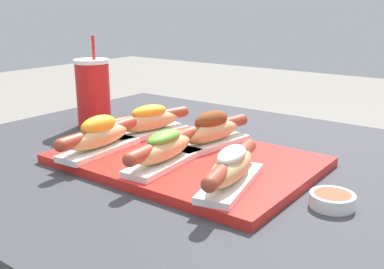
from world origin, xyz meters
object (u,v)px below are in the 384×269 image
at_px(drink_cup, 93,93).
at_px(serving_tray, 186,160).
at_px(hot_dog_2, 231,167).
at_px(hot_dog_4, 211,131).
at_px(hot_dog_3, 149,121).
at_px(sauce_bowl, 332,199).
at_px(hot_dog_0, 99,136).
at_px(hot_dog_1, 164,149).

bearing_deg(drink_cup, serving_tray, -13.99).
relative_size(hot_dog_2, hot_dog_4, 0.99).
distance_m(hot_dog_3, sauce_bowl, 0.48).
bearing_deg(serving_tray, hot_dog_2, -27.05).
height_order(hot_dog_3, sauce_bowl, hot_dog_3).
bearing_deg(hot_dog_0, serving_tray, 28.89).
bearing_deg(drink_cup, hot_dog_4, -1.76).
bearing_deg(serving_tray, hot_dog_4, 86.74).
bearing_deg(hot_dog_3, hot_dog_0, -89.04).
bearing_deg(hot_dog_2, serving_tray, 152.95).
bearing_deg(drink_cup, hot_dog_2, -18.03).
relative_size(serving_tray, hot_dog_1, 2.19).
distance_m(hot_dog_0, drink_cup, 0.29).
height_order(hot_dog_0, sauce_bowl, hot_dog_0).
bearing_deg(hot_dog_2, hot_dog_3, 154.78).
distance_m(hot_dog_3, drink_cup, 0.22).
xyz_separation_m(hot_dog_2, hot_dog_3, (-0.32, 0.15, 0.00)).
distance_m(serving_tray, sauce_bowl, 0.31).
bearing_deg(hot_dog_0, sauce_bowl, 8.22).
bearing_deg(hot_dog_0, hot_dog_1, 6.53).
bearing_deg(sauce_bowl, hot_dog_2, -158.52).
height_order(hot_dog_2, sauce_bowl, hot_dog_2).
xyz_separation_m(hot_dog_0, hot_dog_2, (0.31, 0.01, -0.00)).
height_order(serving_tray, hot_dog_2, hot_dog_2).
height_order(serving_tray, drink_cup, drink_cup).
bearing_deg(hot_dog_1, drink_cup, 156.76).
relative_size(serving_tray, hot_dog_4, 2.20).
xyz_separation_m(hot_dog_0, drink_cup, (-0.22, 0.18, 0.04)).
relative_size(hot_dog_2, hot_dog_3, 1.00).
xyz_separation_m(serving_tray, drink_cup, (-0.38, 0.09, 0.08)).
bearing_deg(hot_dog_1, hot_dog_0, -173.47).
relative_size(hot_dog_1, drink_cup, 0.96).
bearing_deg(serving_tray, hot_dog_0, -151.11).
distance_m(serving_tray, hot_dog_3, 0.18).
bearing_deg(hot_dog_4, sauce_bowl, -18.60).
bearing_deg(sauce_bowl, hot_dog_1, -170.92).
relative_size(hot_dog_3, drink_cup, 0.94).
bearing_deg(serving_tray, hot_dog_1, -89.07).
bearing_deg(hot_dog_3, drink_cup, 173.45).
height_order(hot_dog_2, hot_dog_3, hot_dog_3).
xyz_separation_m(serving_tray, hot_dog_4, (0.00, 0.08, 0.04)).
xyz_separation_m(hot_dog_1, hot_dog_2, (0.15, -0.01, 0.00)).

